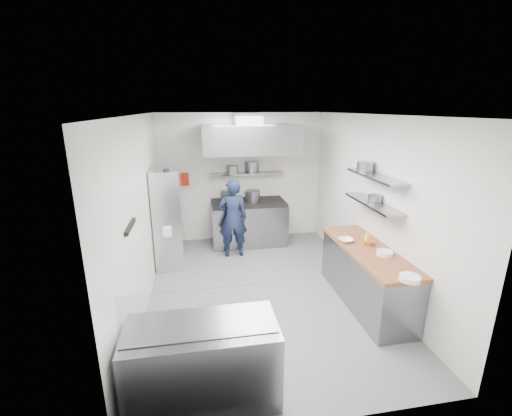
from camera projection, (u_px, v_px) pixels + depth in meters
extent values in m
plane|color=#5D5D60|center=(262.00, 291.00, 5.63)|extent=(5.00, 5.00, 0.00)
plane|color=silver|center=(263.00, 115.00, 4.83)|extent=(5.00, 5.00, 0.00)
cube|color=white|center=(241.00, 178.00, 7.59)|extent=(3.60, 2.80, 0.02)
cube|color=white|center=(320.00, 294.00, 2.87)|extent=(3.60, 2.80, 0.02)
cube|color=white|center=(140.00, 216.00, 4.93)|extent=(2.80, 5.00, 0.02)
cube|color=white|center=(372.00, 204.00, 5.53)|extent=(2.80, 5.00, 0.02)
cube|color=gray|center=(249.00, 224.00, 7.50)|extent=(1.60, 0.80, 0.90)
cube|color=black|center=(249.00, 203.00, 7.36)|extent=(1.57, 0.78, 0.06)
cylinder|color=slate|center=(227.00, 194.00, 7.56)|extent=(0.25, 0.25, 0.20)
cylinder|color=slate|center=(252.00, 196.00, 7.31)|extent=(0.33, 0.33, 0.24)
cube|color=gray|center=(247.00, 174.00, 7.42)|extent=(1.60, 0.30, 0.04)
cylinder|color=slate|center=(233.00, 170.00, 7.22)|extent=(0.24, 0.24, 0.18)
cylinder|color=slate|center=(252.00, 166.00, 7.55)|extent=(0.32, 0.32, 0.22)
cube|color=gray|center=(249.00, 139.00, 6.81)|extent=(1.90, 1.15, 0.55)
cube|color=slate|center=(248.00, 119.00, 6.91)|extent=(0.55, 0.55, 0.24)
cube|color=red|center=(184.00, 179.00, 7.32)|extent=(0.22, 0.10, 0.26)
imported|color=#121A36|center=(233.00, 218.00, 6.77)|extent=(0.58, 0.38, 1.58)
cube|color=silver|center=(169.00, 217.00, 6.42)|extent=(0.50, 0.90, 1.85)
cube|color=white|center=(167.00, 231.00, 6.05)|extent=(0.14, 0.18, 0.16)
cube|color=yellow|center=(167.00, 199.00, 6.25)|extent=(0.13, 0.17, 0.15)
cylinder|color=black|center=(167.00, 174.00, 5.88)|extent=(0.12, 0.12, 0.18)
cube|color=black|center=(130.00, 226.00, 4.04)|extent=(0.04, 0.55, 0.05)
cube|color=gray|center=(366.00, 278.00, 5.19)|extent=(0.62, 2.00, 0.84)
cube|color=brown|center=(368.00, 250.00, 5.06)|extent=(0.65, 2.04, 0.06)
cylinder|color=white|center=(410.00, 278.00, 4.11)|extent=(0.25, 0.25, 0.06)
cylinder|color=white|center=(385.00, 253.00, 4.82)|extent=(0.23, 0.23, 0.06)
cylinder|color=#BF6B36|center=(369.00, 243.00, 5.18)|extent=(0.16, 0.16, 0.06)
cylinder|color=yellow|center=(366.00, 239.00, 5.16)|extent=(0.06, 0.06, 0.18)
imported|color=white|center=(346.00, 240.00, 5.29)|extent=(0.24, 0.24, 0.05)
cube|color=gray|center=(372.00, 203.00, 5.19)|extent=(0.30, 1.30, 0.04)
cube|color=gray|center=(375.00, 176.00, 5.07)|extent=(0.30, 1.30, 0.04)
cylinder|color=slate|center=(375.00, 198.00, 5.22)|extent=(0.21, 0.21, 0.10)
cylinder|color=slate|center=(365.00, 166.00, 5.37)|extent=(0.26, 0.26, 0.14)
cube|color=gray|center=(203.00, 363.00, 3.45)|extent=(1.50, 0.70, 0.85)
cube|color=silver|center=(200.00, 314.00, 3.15)|extent=(1.47, 0.19, 0.42)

